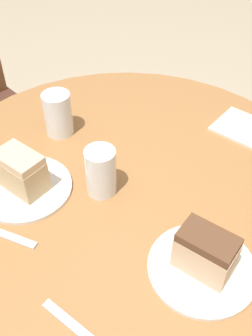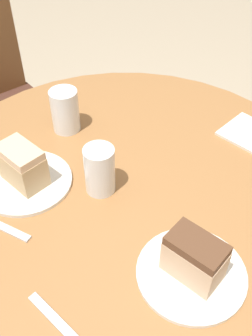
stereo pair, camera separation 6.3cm
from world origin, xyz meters
name	(u,v)px [view 1 (the left image)]	position (x,y,z in m)	size (l,w,h in m)	color
ground_plane	(126,315)	(0.00, 0.00, 0.00)	(8.00, 8.00, 0.00)	tan
table	(126,222)	(0.00, 0.00, 0.57)	(1.10, 1.10, 0.75)	#9E6B3D
plate_near	(26,188)	(-0.21, 0.15, 0.75)	(0.23, 0.23, 0.01)	silver
plate_far	(202,268)	(-0.07, -0.30, 0.75)	(0.23, 0.23, 0.01)	silver
cake_slice_near	(21,171)	(-0.21, 0.15, 0.81)	(0.09, 0.12, 0.10)	tan
cake_slice_far	(206,252)	(-0.07, -0.30, 0.81)	(0.09, 0.13, 0.10)	beige
glass_lemonade	(101,174)	(-0.07, 0.02, 0.80)	(0.08, 0.08, 0.13)	silver
glass_water	(59,115)	(0.00, 0.28, 0.80)	(0.08, 0.08, 0.13)	silver
napkin_stack	(241,127)	(0.40, -0.08, 0.75)	(0.16, 0.16, 0.01)	silver
fork	(2,233)	(-0.32, 0.07, 0.75)	(0.09, 0.17, 0.00)	silver
spoon	(72,325)	(-0.34, -0.21, 0.75)	(0.04, 0.15, 0.00)	silver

